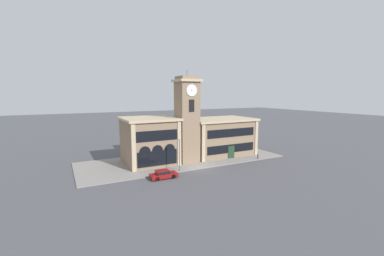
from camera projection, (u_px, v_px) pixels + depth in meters
The scene contains 8 objects.
ground_plane at pixel (201, 169), 44.81m from camera, with size 300.00×300.00×0.00m, color #4C4C51.
sidewalk_kerb at pixel (183, 159), 51.15m from camera, with size 39.78×14.47×0.15m.
clock_tower at pixel (187, 120), 48.45m from camera, with size 4.42×4.42×17.51m.
town_hall_left_wing at pixel (149, 140), 48.15m from camera, with size 9.72×9.63×8.71m.
town_hall_right_wing at pixel (219, 136), 55.44m from camera, with size 14.43×9.63×7.86m.
parked_car_near at pixel (163, 174), 39.86m from camera, with size 4.27×1.85×1.32m.
street_lamp at pixel (179, 149), 42.84m from camera, with size 0.36×0.36×5.75m.
bollard at pixel (258, 156), 51.43m from camera, with size 0.18×0.18×1.06m.
Camera 1 is at (-21.58, -37.75, 13.11)m, focal length 24.00 mm.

